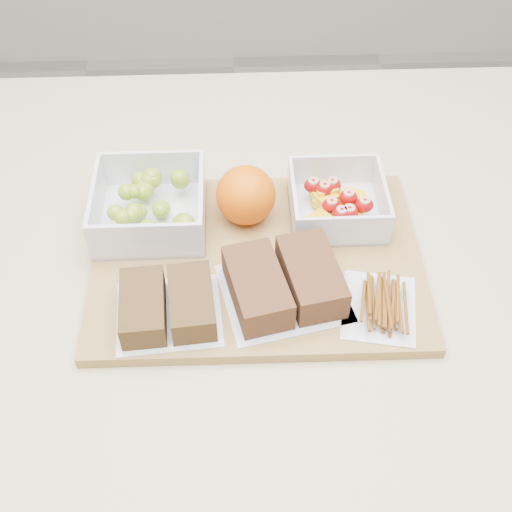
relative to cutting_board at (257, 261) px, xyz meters
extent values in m
cube|color=beige|center=(-0.02, 0.00, -0.46)|extent=(1.20, 0.90, 0.90)
cube|color=#A37C43|center=(0.00, 0.00, 0.00)|extent=(0.42, 0.30, 0.02)
cube|color=silver|center=(-0.14, 0.07, 0.01)|extent=(0.14, 0.14, 0.01)
cube|color=silver|center=(-0.14, 0.14, 0.04)|extent=(0.14, 0.01, 0.06)
cube|color=silver|center=(-0.14, 0.00, 0.04)|extent=(0.14, 0.01, 0.06)
cube|color=silver|center=(-0.07, 0.07, 0.04)|extent=(0.01, 0.13, 0.06)
cube|color=silver|center=(-0.21, 0.07, 0.04)|extent=(0.01, 0.13, 0.06)
sphere|color=olive|center=(-0.16, 0.06, 0.04)|extent=(0.03, 0.03, 0.03)
sphere|color=olive|center=(-0.18, 0.05, 0.04)|extent=(0.02, 0.02, 0.02)
sphere|color=olive|center=(-0.14, 0.11, 0.05)|extent=(0.02, 0.02, 0.02)
sphere|color=olive|center=(-0.12, 0.07, 0.03)|extent=(0.02, 0.02, 0.02)
sphere|color=olive|center=(-0.17, 0.09, 0.04)|extent=(0.02, 0.02, 0.02)
sphere|color=olive|center=(-0.15, 0.06, 0.03)|extent=(0.02, 0.02, 0.02)
sphere|color=olive|center=(-0.16, 0.09, 0.04)|extent=(0.02, 0.02, 0.02)
sphere|color=olive|center=(-0.09, 0.02, 0.05)|extent=(0.03, 0.03, 0.03)
sphere|color=olive|center=(-0.10, 0.11, 0.04)|extent=(0.03, 0.03, 0.03)
sphere|color=olive|center=(-0.14, 0.11, 0.05)|extent=(0.03, 0.03, 0.03)
sphere|color=olive|center=(-0.17, 0.04, 0.04)|extent=(0.02, 0.02, 0.02)
sphere|color=olive|center=(-0.10, 0.11, 0.05)|extent=(0.02, 0.02, 0.02)
sphere|color=olive|center=(-0.14, 0.03, 0.04)|extent=(0.02, 0.02, 0.02)
sphere|color=olive|center=(-0.15, 0.10, 0.04)|extent=(0.02, 0.02, 0.02)
sphere|color=olive|center=(-0.15, 0.09, 0.04)|extent=(0.02, 0.02, 0.02)
sphere|color=olive|center=(-0.14, 0.11, 0.04)|extent=(0.02, 0.02, 0.02)
sphere|color=olive|center=(-0.09, 0.03, 0.05)|extent=(0.03, 0.03, 0.03)
sphere|color=olive|center=(-0.09, 0.03, 0.03)|extent=(0.02, 0.02, 0.02)
sphere|color=olive|center=(-0.14, 0.10, 0.04)|extent=(0.02, 0.02, 0.02)
sphere|color=olive|center=(-0.16, 0.05, 0.04)|extent=(0.02, 0.02, 0.02)
sphere|color=olive|center=(-0.15, 0.12, 0.04)|extent=(0.03, 0.03, 0.03)
sphere|color=olive|center=(-0.12, 0.05, 0.04)|extent=(0.02, 0.02, 0.02)
cube|color=silver|center=(0.11, 0.07, 0.01)|extent=(0.12, 0.12, 0.00)
cube|color=silver|center=(0.11, 0.13, 0.03)|extent=(0.12, 0.00, 0.05)
cube|color=silver|center=(0.11, 0.01, 0.03)|extent=(0.12, 0.00, 0.05)
cube|color=silver|center=(0.17, 0.07, 0.03)|extent=(0.00, 0.11, 0.05)
cube|color=silver|center=(0.05, 0.07, 0.03)|extent=(0.00, 0.11, 0.05)
cube|color=#E7A90C|center=(0.11, 0.05, 0.02)|extent=(0.04, 0.04, 0.01)
cube|color=#E7A90C|center=(0.10, 0.09, 0.03)|extent=(0.04, 0.05, 0.01)
cube|color=#E7A90C|center=(0.12, 0.08, 0.02)|extent=(0.04, 0.05, 0.01)
cube|color=#E7A90C|center=(0.13, 0.09, 0.02)|extent=(0.04, 0.04, 0.01)
cube|color=#E7A90C|center=(0.09, 0.09, 0.03)|extent=(0.04, 0.04, 0.01)
cube|color=#E7A90C|center=(0.10, 0.09, 0.04)|extent=(0.03, 0.03, 0.01)
cube|color=#E7A90C|center=(0.09, 0.04, 0.03)|extent=(0.04, 0.04, 0.01)
cube|color=#E7A90C|center=(0.13, 0.05, 0.03)|extent=(0.03, 0.03, 0.01)
cube|color=#E7A90C|center=(0.10, 0.08, 0.02)|extent=(0.04, 0.04, 0.01)
ellipsoid|color=#A20908|center=(0.12, 0.07, 0.04)|extent=(0.02, 0.02, 0.02)
ellipsoid|color=#A20908|center=(0.12, 0.04, 0.04)|extent=(0.02, 0.02, 0.02)
ellipsoid|color=#A20908|center=(0.08, 0.10, 0.04)|extent=(0.02, 0.02, 0.02)
ellipsoid|color=#A20908|center=(0.14, 0.06, 0.04)|extent=(0.02, 0.02, 0.02)
ellipsoid|color=#A20908|center=(0.09, 0.09, 0.04)|extent=(0.02, 0.02, 0.02)
ellipsoid|color=#A20908|center=(0.11, 0.04, 0.04)|extent=(0.02, 0.02, 0.02)
ellipsoid|color=#A20908|center=(0.10, 0.06, 0.04)|extent=(0.02, 0.02, 0.02)
ellipsoid|color=#A20908|center=(0.11, 0.10, 0.04)|extent=(0.02, 0.02, 0.02)
sphere|color=#ED6005|center=(-0.01, 0.07, 0.05)|extent=(0.08, 0.08, 0.08)
cube|color=silver|center=(-0.11, -0.09, 0.01)|extent=(0.13, 0.12, 0.00)
cube|color=#4F361B|center=(-0.14, -0.09, 0.03)|extent=(0.06, 0.10, 0.04)
cube|color=#4F361B|center=(-0.08, -0.09, 0.03)|extent=(0.06, 0.10, 0.04)
cube|color=silver|center=(0.03, -0.06, 0.01)|extent=(0.17, 0.16, 0.00)
cube|color=#57341E|center=(0.00, -0.07, 0.03)|extent=(0.08, 0.12, 0.04)
cube|color=#57341E|center=(0.06, -0.05, 0.03)|extent=(0.08, 0.12, 0.04)
cube|color=silver|center=(0.14, -0.09, 0.01)|extent=(0.10, 0.12, 0.00)
camera|label=1|loc=(-0.02, -0.55, 0.62)|focal=45.00mm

